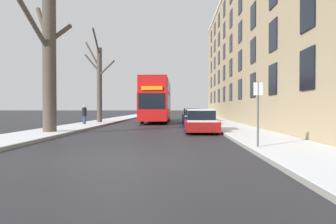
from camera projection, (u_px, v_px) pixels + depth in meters
ground_plane at (117, 159)px, 8.79m from camera, size 320.00×320.00×0.00m
sidewalk_left at (142, 115)px, 61.95m from camera, size 2.98×130.00×0.16m
sidewalk_right at (197, 115)px, 61.56m from camera, size 2.98×130.00×0.16m
terrace_facade_right at (276, 46)px, 30.42m from camera, size 9.10×46.42×15.58m
bare_tree_left_0 at (49, 62)px, 16.81m from camera, size 2.30×4.08×7.57m
bare_tree_left_1 at (99, 81)px, 27.98m from camera, size 3.16×3.18×8.33m
double_decker_bus at (157, 99)px, 31.26m from camera, size 2.61×11.78×4.33m
parked_car_0 at (201, 122)px, 18.01m from camera, size 1.87×4.02×1.42m
parked_car_1 at (195, 118)px, 24.03m from camera, size 1.81×4.20×1.40m
parked_car_2 at (192, 116)px, 29.73m from camera, size 1.85×4.17×1.44m
pedestrian_left_sidewalk at (84, 114)px, 24.81m from camera, size 0.38×0.38×1.74m
street_sign_post at (258, 111)px, 10.27m from camera, size 0.32×0.07×2.40m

